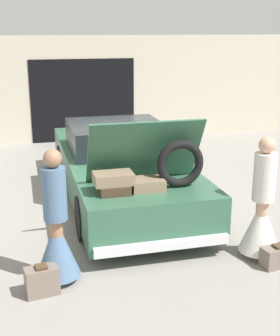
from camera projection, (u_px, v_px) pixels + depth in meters
name	position (u px, v px, depth m)	size (l,w,h in m)	color
ground_plane	(121.00, 198.00, 8.53)	(40.00, 40.00, 0.00)	gray
garage_wall_back	(83.00, 89.00, 12.60)	(12.00, 0.14, 2.80)	beige
car	(120.00, 166.00, 8.36)	(1.95, 5.22, 1.78)	#336047
person_left	(57.00, 235.00, 5.58)	(0.54, 0.54, 1.66)	#997051
person_right	(262.00, 215.00, 6.20)	(0.56, 0.56, 1.66)	tan
suitcase_beside_left_person	(42.00, 281.00, 5.40)	(0.41, 0.28, 0.37)	#75665B
suitcase_beside_right_person	(279.00, 256.00, 6.06)	(0.49, 0.28, 0.30)	#75665B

